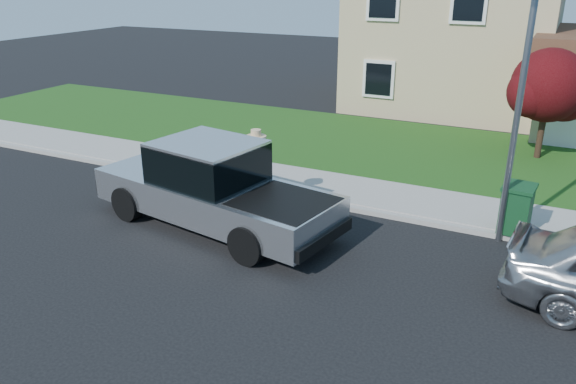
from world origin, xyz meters
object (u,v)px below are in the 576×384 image
Objects in this scene: woman at (257,172)px; street_lamp at (519,97)px; trash_bin at (516,208)px; ornamental_tree at (550,89)px; pickup_truck at (213,188)px.

street_lamp is at bearing 178.49° from woman.
trash_bin is (6.04, 1.11, -0.27)m from woman.
ornamental_tree is at bearing -138.52° from woman.
trash_bin is 0.19× the size of street_lamp.
ornamental_tree reaches higher than pickup_truck.
woman is 0.60× the size of ornamental_tree.
ornamental_tree is 3.11× the size of trash_bin.
woman is 9.72m from ornamental_tree.
woman reaches higher than trash_bin.
street_lamp is (-0.43, -6.67, 0.98)m from ornamental_tree.
pickup_truck is 1.42m from woman.
ornamental_tree is at bearing 62.76° from pickup_truck.
pickup_truck is 5.88× the size of trash_bin.
woman is 1.88× the size of trash_bin.
pickup_truck is 1.13× the size of street_lamp.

